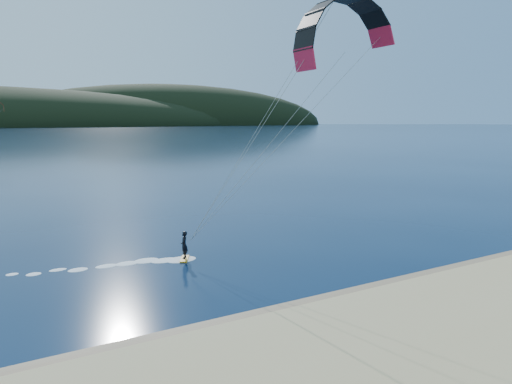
# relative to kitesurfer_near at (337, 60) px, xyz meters

# --- Properties ---
(ground) EXTENTS (1800.00, 1800.00, 0.00)m
(ground) POSITION_rel_kitesurfer_near_xyz_m (-10.30, -12.24, -12.96)
(ground) COLOR #061831
(ground) RESTS_ON ground
(wet_sand) EXTENTS (220.00, 2.50, 0.10)m
(wet_sand) POSITION_rel_kitesurfer_near_xyz_m (-10.30, -7.74, -12.91)
(wet_sand) COLOR #8A6D50
(wet_sand) RESTS_ON ground
(headland) EXTENTS (1200.00, 310.00, 140.00)m
(headland) POSITION_rel_kitesurfer_near_xyz_m (-9.67, 733.05, -12.96)
(headland) COLOR black
(headland) RESTS_ON ground
(kitesurfer_near) EXTENTS (24.96, 6.09, 16.93)m
(kitesurfer_near) POSITION_rel_kitesurfer_near_xyz_m (0.00, 0.00, 0.00)
(kitesurfer_near) COLOR orange
(kitesurfer_near) RESTS_ON ground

